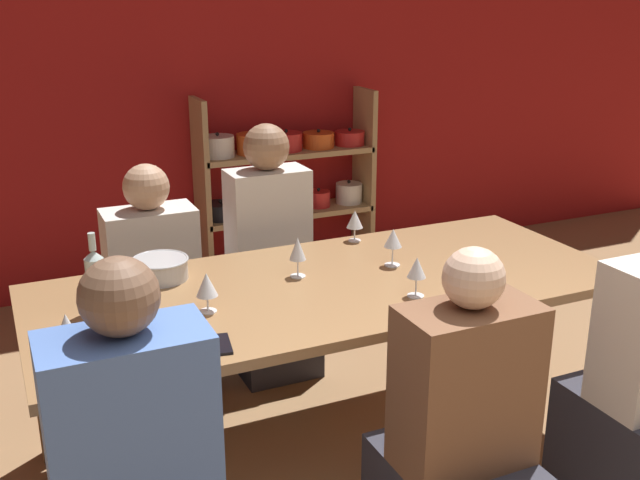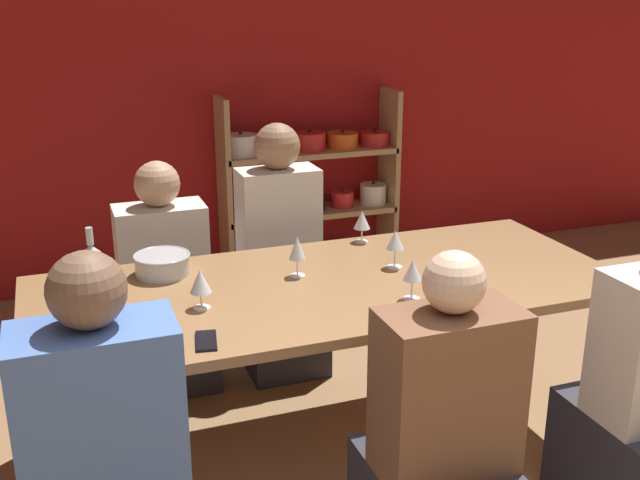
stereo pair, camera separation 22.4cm
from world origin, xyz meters
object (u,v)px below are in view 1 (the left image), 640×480
shelf_unit (285,196)px  wine_glass_empty_a (417,268)px  dining_table (330,301)px  cell_phone (220,344)px  person_far_b (155,308)px  wine_bottle_green (96,280)px  person_far_a (269,280)px  wine_glass_red_a (298,250)px  wine_glass_empty_b (67,327)px  wine_glass_white_c (393,239)px  person_near_c (461,463)px  wine_glass_white_a (355,220)px  mixing_bowl (160,268)px  wine_glass_white_b (207,286)px

shelf_unit → wine_glass_empty_a: size_ratio=7.80×
dining_table → cell_phone: 0.69m
shelf_unit → person_far_b: bearing=-134.8°
wine_bottle_green → person_far_a: bearing=37.6°
wine_glass_red_a → wine_glass_empty_b: wine_glass_red_a is taller
wine_glass_empty_a → wine_glass_white_c: (0.09, 0.34, 0.00)m
wine_glass_empty_b → wine_glass_white_c: same height
dining_table → wine_glass_white_c: size_ratio=14.49×
person_far_a → person_far_b: 0.59m
wine_glass_white_c → person_near_c: 1.05m
wine_bottle_green → wine_glass_white_a: wine_bottle_green is taller
dining_table → shelf_unit: bearing=73.0°
wine_bottle_green → person_near_c: person_near_c is taller
dining_table → mixing_bowl: mixing_bowl is taller
wine_glass_empty_a → cell_phone: (-0.82, -0.09, -0.11)m
person_far_b → person_far_a: bearing=174.3°
wine_glass_white_b → wine_glass_white_c: size_ratio=0.93×
wine_glass_white_a → person_near_c: 1.37m
wine_glass_white_c → wine_glass_red_a: bearing=173.7°
mixing_bowl → shelf_unit: bearing=54.2°
wine_glass_empty_a → person_near_c: (-0.16, -0.57, -0.46)m
wine_bottle_green → dining_table: bearing=-5.4°
person_far_b → wine_glass_white_a: bearing=153.4°
shelf_unit → wine_glass_white_b: size_ratio=8.20×
wine_glass_white_a → person_far_a: person_far_a is taller
shelf_unit → wine_glass_empty_b: bearing=-125.9°
mixing_bowl → person_near_c: bearing=-58.9°
person_far_a → wine_glass_red_a: bearing=79.2°
wine_glass_empty_a → wine_bottle_green: bearing=162.7°
wine_bottle_green → wine_glass_empty_b: 0.38m
mixing_bowl → person_far_b: (0.07, 0.54, -0.41)m
mixing_bowl → person_far_a: bearing=36.6°
shelf_unit → dining_table: (-0.62, -2.04, 0.13)m
mixing_bowl → person_far_a: (0.65, 0.49, -0.34)m
person_far_b → mixing_bowl: bearing=82.3°
dining_table → mixing_bowl: 0.71m
shelf_unit → person_near_c: size_ratio=1.07×
wine_glass_red_a → person_far_a: person_far_a is taller
wine_glass_empty_a → wine_glass_empty_b: wine_glass_empty_b is taller
wine_glass_empty_b → wine_glass_white_c: size_ratio=1.00×
shelf_unit → dining_table: 2.14m
mixing_bowl → wine_glass_empty_a: (0.86, -0.59, 0.07)m
shelf_unit → wine_glass_white_a: (-0.29, -1.61, 0.32)m
mixing_bowl → wine_glass_red_a: bearing=-21.9°
wine_glass_red_a → wine_glass_empty_a: bearing=-48.9°
cell_phone → wine_glass_white_c: bearing=25.4°
dining_table → person_far_a: bearing=87.4°
shelf_unit → wine_glass_white_a: 1.67m
wine_glass_red_a → person_far_a: 0.82m
wine_glass_white_a → person_far_b: (-0.87, 0.44, -0.46)m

